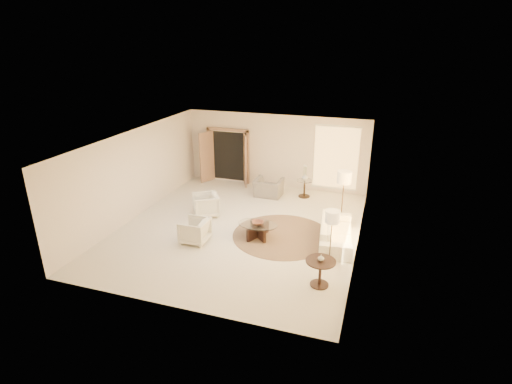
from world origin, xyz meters
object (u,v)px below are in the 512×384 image
(armchair_left, at_px, (206,204))
(sofa, at_px, (336,232))
(floor_lamp_far, at_px, (332,219))
(coffee_table, at_px, (258,229))
(side_table, at_px, (304,187))
(end_vase, at_px, (321,258))
(side_vase, at_px, (305,177))
(floor_lamp_near, at_px, (344,180))
(end_table, at_px, (320,268))
(bowl, at_px, (258,223))
(accent_chair, at_px, (268,185))
(armchair_right, at_px, (195,229))

(armchair_left, bearing_deg, sofa, 48.82)
(floor_lamp_far, bearing_deg, coffee_table, 159.03)
(coffee_table, relative_size, side_table, 2.10)
(sofa, xyz_separation_m, end_vase, (-0.08, -2.24, 0.41))
(sofa, distance_m, side_table, 3.53)
(sofa, bearing_deg, side_table, 19.18)
(side_table, distance_m, floor_lamp_far, 4.76)
(side_vase, bearing_deg, sofa, -63.72)
(side_table, xyz_separation_m, floor_lamp_near, (1.56, -2.03, 1.12))
(floor_lamp_far, bearing_deg, end_table, -94.39)
(floor_lamp_near, bearing_deg, end_table, -91.31)
(coffee_table, relative_size, floor_lamp_near, 0.76)
(bowl, bearing_deg, side_table, 79.95)
(floor_lamp_far, relative_size, side_vase, 6.18)
(side_table, relative_size, side_vase, 2.64)
(side_table, relative_size, floor_lamp_far, 0.43)
(accent_chair, bearing_deg, side_table, -163.41)
(end_vase, bearing_deg, coffee_table, 138.88)
(floor_lamp_near, height_order, bowl, floor_lamp_near)
(end_table, bearing_deg, armchair_left, 146.41)
(armchair_left, distance_m, floor_lamp_near, 4.46)
(bowl, bearing_deg, sofa, 10.18)
(end_table, distance_m, floor_lamp_near, 3.54)
(armchair_right, height_order, floor_lamp_near, floor_lamp_near)
(floor_lamp_far, bearing_deg, side_vase, 109.56)
(floor_lamp_near, bearing_deg, end_vase, -91.31)
(side_table, bearing_deg, armchair_right, -117.30)
(end_table, bearing_deg, armchair_right, 164.37)
(end_table, bearing_deg, side_table, 105.37)
(sofa, height_order, bowl, sofa)
(armchair_right, relative_size, end_vase, 4.98)
(accent_chair, height_order, floor_lamp_near, floor_lamp_near)
(armchair_right, relative_size, floor_lamp_far, 0.50)
(armchair_left, relative_size, armchair_right, 1.06)
(sofa, relative_size, accent_chair, 2.25)
(sofa, bearing_deg, armchair_left, 75.55)
(floor_lamp_near, bearing_deg, armchair_right, -148.54)
(floor_lamp_far, bearing_deg, bowl, 159.03)
(armchair_right, height_order, end_vase, end_vase)
(accent_chair, height_order, end_vase, accent_chair)
(sofa, xyz_separation_m, bowl, (-2.19, -0.39, 0.14))
(accent_chair, height_order, side_table, accent_chair)
(bowl, bearing_deg, floor_lamp_near, 34.92)
(side_table, distance_m, floor_lamp_near, 2.80)
(floor_lamp_far, bearing_deg, accent_chair, 124.88)
(end_table, height_order, floor_lamp_near, floor_lamp_near)
(armchair_right, distance_m, side_table, 4.91)
(armchair_left, bearing_deg, end_vase, 22.58)
(bowl, relative_size, side_vase, 1.38)
(armchair_right, xyz_separation_m, accent_chair, (0.99, 4.01, 0.06))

